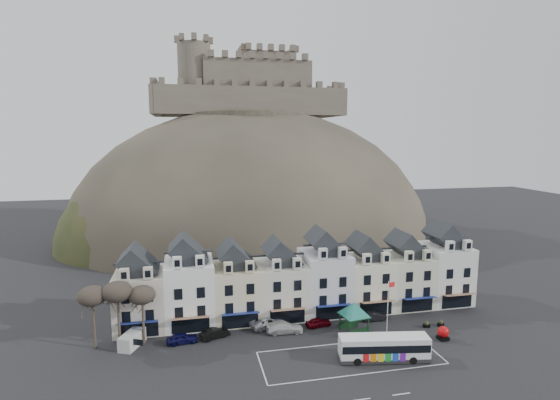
{
  "coord_description": "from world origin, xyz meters",
  "views": [
    {
      "loc": [
        -16.97,
        -45.69,
        27.13
      ],
      "look_at": [
        -1.89,
        24.0,
        16.32
      ],
      "focal_mm": 28.0,
      "sensor_mm": 36.0,
      "label": 1
    }
  ],
  "objects_px": {
    "bus": "(384,347)",
    "car_charcoal": "(375,316)",
    "car_silver": "(268,322)",
    "red_buoy": "(443,333)",
    "car_black": "(215,333)",
    "bus_shelter": "(354,309)",
    "flagpole": "(388,304)",
    "car_white": "(285,327)",
    "car_maroon": "(318,322)",
    "car_navy": "(182,338)",
    "white_van": "(132,340)"
  },
  "relations": [
    {
      "from": "car_silver",
      "to": "car_white",
      "type": "relative_size",
      "value": 1.02
    },
    {
      "from": "bus",
      "to": "car_charcoal",
      "type": "distance_m",
      "value": 11.48
    },
    {
      "from": "car_black",
      "to": "bus_shelter",
      "type": "bearing_deg",
      "value": -118.1
    },
    {
      "from": "car_silver",
      "to": "car_charcoal",
      "type": "bearing_deg",
      "value": -113.9
    },
    {
      "from": "car_black",
      "to": "car_silver",
      "type": "distance_m",
      "value": 7.83
    },
    {
      "from": "car_black",
      "to": "car_charcoal",
      "type": "relative_size",
      "value": 1.05
    },
    {
      "from": "bus",
      "to": "bus_shelter",
      "type": "relative_size",
      "value": 1.63
    },
    {
      "from": "bus_shelter",
      "to": "flagpole",
      "type": "distance_m",
      "value": 4.63
    },
    {
      "from": "bus",
      "to": "car_silver",
      "type": "xyz_separation_m",
      "value": [
        -12.03,
        12.03,
        -0.95
      ]
    },
    {
      "from": "flagpole",
      "to": "car_maroon",
      "type": "bearing_deg",
      "value": 151.73
    },
    {
      "from": "car_black",
      "to": "car_silver",
      "type": "bearing_deg",
      "value": -96.71
    },
    {
      "from": "car_silver",
      "to": "car_charcoal",
      "type": "height_order",
      "value": "car_silver"
    },
    {
      "from": "car_maroon",
      "to": "bus_shelter",
      "type": "bearing_deg",
      "value": -131.59
    },
    {
      "from": "bus_shelter",
      "to": "flagpole",
      "type": "xyz_separation_m",
      "value": [
        4.19,
        -1.7,
        0.98
      ]
    },
    {
      "from": "red_buoy",
      "to": "car_maroon",
      "type": "height_order",
      "value": "red_buoy"
    },
    {
      "from": "bus",
      "to": "car_navy",
      "type": "bearing_deg",
      "value": 167.9
    },
    {
      "from": "flagpole",
      "to": "white_van",
      "type": "xyz_separation_m",
      "value": [
        -33.63,
        3.96,
        -3.44
      ]
    },
    {
      "from": "bus_shelter",
      "to": "car_white",
      "type": "xyz_separation_m",
      "value": [
        -9.35,
        1.95,
        -2.64
      ]
    },
    {
      "from": "red_buoy",
      "to": "car_black",
      "type": "bearing_deg",
      "value": 166.91
    },
    {
      "from": "flagpole",
      "to": "car_white",
      "type": "relative_size",
      "value": 1.5
    },
    {
      "from": "car_silver",
      "to": "car_maroon",
      "type": "bearing_deg",
      "value": -121.16
    },
    {
      "from": "car_silver",
      "to": "bus_shelter",
      "type": "bearing_deg",
      "value": -130.26
    },
    {
      "from": "car_navy",
      "to": "car_black",
      "type": "xyz_separation_m",
      "value": [
        4.29,
        0.57,
        -0.02
      ]
    },
    {
      "from": "car_charcoal",
      "to": "flagpole",
      "type": "bearing_deg",
      "value": 177.01
    },
    {
      "from": "red_buoy",
      "to": "car_black",
      "type": "distance_m",
      "value": 30.48
    },
    {
      "from": "bus_shelter",
      "to": "flagpole",
      "type": "relative_size",
      "value": 0.89
    },
    {
      "from": "car_maroon",
      "to": "car_charcoal",
      "type": "bearing_deg",
      "value": -96.18
    },
    {
      "from": "flagpole",
      "to": "car_navy",
      "type": "bearing_deg",
      "value": 172.75
    },
    {
      "from": "car_silver",
      "to": "car_charcoal",
      "type": "relative_size",
      "value": 1.35
    },
    {
      "from": "car_maroon",
      "to": "flagpole",
      "type": "bearing_deg",
      "value": -126.01
    },
    {
      "from": "white_van",
      "to": "car_white",
      "type": "bearing_deg",
      "value": 23.31
    },
    {
      "from": "car_white",
      "to": "red_buoy",
      "type": "bearing_deg",
      "value": -103.89
    },
    {
      "from": "red_buoy",
      "to": "car_black",
      "type": "xyz_separation_m",
      "value": [
        -29.68,
        6.9,
        -0.28
      ]
    },
    {
      "from": "bus",
      "to": "car_maroon",
      "type": "distance_m",
      "value": 11.72
    },
    {
      "from": "bus_shelter",
      "to": "car_charcoal",
      "type": "distance_m",
      "value": 6.1
    },
    {
      "from": "flagpole",
      "to": "car_black",
      "type": "relative_size",
      "value": 1.89
    },
    {
      "from": "car_black",
      "to": "car_charcoal",
      "type": "bearing_deg",
      "value": -109.27
    },
    {
      "from": "red_buoy",
      "to": "white_van",
      "type": "distance_m",
      "value": 40.84
    },
    {
      "from": "car_white",
      "to": "flagpole",
      "type": "bearing_deg",
      "value": -101.1
    },
    {
      "from": "car_silver",
      "to": "car_white",
      "type": "distance_m",
      "value": 3.01
    },
    {
      "from": "bus",
      "to": "car_silver",
      "type": "relative_size",
      "value": 2.12
    },
    {
      "from": "car_silver",
      "to": "car_maroon",
      "type": "relative_size",
      "value": 1.42
    },
    {
      "from": "red_buoy",
      "to": "car_white",
      "type": "xyz_separation_m",
      "value": [
        -20.18,
        6.51,
        -0.21
      ]
    },
    {
      "from": "car_silver",
      "to": "red_buoy",
      "type": "bearing_deg",
      "value": -131.25
    },
    {
      "from": "flagpole",
      "to": "car_silver",
      "type": "distance_m",
      "value": 16.97
    },
    {
      "from": "bus_shelter",
      "to": "white_van",
      "type": "relative_size",
      "value": 1.53
    },
    {
      "from": "car_silver",
      "to": "car_black",
      "type": "bearing_deg",
      "value": 84.84
    },
    {
      "from": "car_black",
      "to": "car_white",
      "type": "distance_m",
      "value": 9.51
    },
    {
      "from": "bus_shelter",
      "to": "car_maroon",
      "type": "bearing_deg",
      "value": 136.68
    },
    {
      "from": "car_navy",
      "to": "bus_shelter",
      "type": "bearing_deg",
      "value": -100.4
    }
  ]
}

